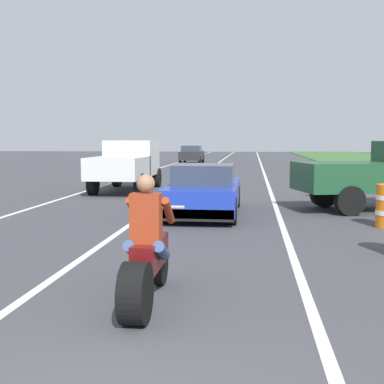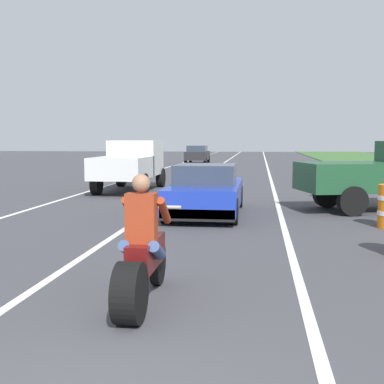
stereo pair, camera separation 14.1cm
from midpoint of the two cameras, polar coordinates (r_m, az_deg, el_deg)
The scene contains 8 objects.
lane_stripe_left_solid at distance 24.25m, azimuth -8.13°, elevation 1.08°, with size 0.14×120.00×0.01m, color white.
lane_stripe_right_solid at distance 23.36m, azimuth 9.13°, elevation 0.88°, with size 0.14×120.00×0.01m, color white.
lane_stripe_centre_dashed at distance 23.53m, azimuth 0.34°, elevation 0.99°, with size 0.14×120.00×0.01m, color white.
motorcycle_with_rider at distance 6.23m, azimuth -4.99°, elevation -7.45°, with size 0.70×2.21×1.62m.
sports_car_blue at distance 13.67m, azimuth 1.89°, elevation 0.05°, with size 1.84×4.30×1.37m.
pickup_truck_left_lane_white at distance 20.21m, azimuth -6.71°, elevation 3.27°, with size 2.02×4.80×1.98m.
construction_barrel_far at distance 18.00m, azimuth 15.57°, elevation 0.85°, with size 0.58×0.58×1.00m.
distant_car_far_ahead at distance 43.07m, azimuth 0.71°, elevation 4.26°, with size 1.80×4.00×1.50m.
Camera 2 is at (1.21, -3.25, 2.03)m, focal length 47.59 mm.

